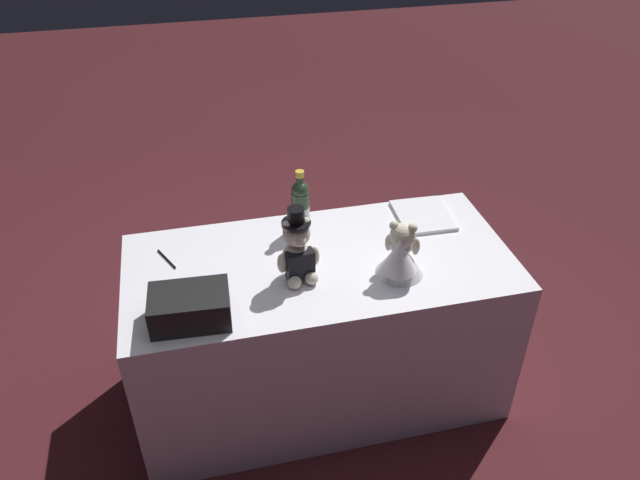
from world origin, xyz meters
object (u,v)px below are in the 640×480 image
teddy_bear_groom (298,252)px  guestbook (423,215)px  champagne_bottle (300,206)px  gift_case_black (190,307)px  teddy_bear_bride (400,254)px  signing_pen (167,260)px

teddy_bear_groom → guestbook: 0.68m
champagne_bottle → gift_case_black: 0.66m
teddy_bear_groom → teddy_bear_bride: size_ratio=1.30×
teddy_bear_bride → champagne_bottle: size_ratio=0.83×
teddy_bear_groom → gift_case_black: (0.40, 0.14, -0.06)m
teddy_bear_bride → guestbook: bearing=-123.3°
teddy_bear_groom → champagne_bottle: (-0.07, -0.31, -0.00)m
signing_pen → guestbook: size_ratio=0.53×
teddy_bear_groom → signing_pen: 0.54m
signing_pen → teddy_bear_groom: bearing=155.3°
champagne_bottle → guestbook: size_ratio=1.04×
guestbook → teddy_bear_groom: bearing=27.2°
teddy_bear_groom → champagne_bottle: teddy_bear_groom is taller
signing_pen → guestbook: bearing=-176.6°
signing_pen → teddy_bear_bride: bearing=161.0°
teddy_bear_bride → guestbook: teddy_bear_bride is taller
champagne_bottle → gift_case_black: (0.48, 0.45, -0.06)m
teddy_bear_groom → champagne_bottle: 0.32m
gift_case_black → signing_pen: bearing=-78.8°
teddy_bear_bride → teddy_bear_groom: bearing=-11.2°
teddy_bear_groom → signing_pen: (0.48, -0.22, -0.11)m
teddy_bear_groom → signing_pen: teddy_bear_groom is taller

